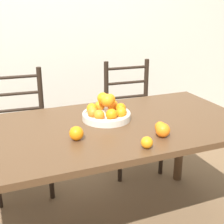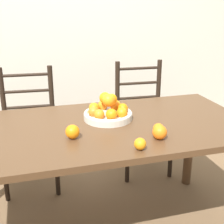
# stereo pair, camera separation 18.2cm
# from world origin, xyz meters

# --- Properties ---
(wall_back) EXTENTS (8.00, 0.06, 2.60)m
(wall_back) POSITION_xyz_m (0.00, 1.46, 1.30)
(wall_back) COLOR beige
(wall_back) RESTS_ON ground_plane
(dining_table) EXTENTS (1.84, 0.88, 0.74)m
(dining_table) POSITION_xyz_m (0.00, 0.00, 0.65)
(dining_table) COLOR #4C331E
(dining_table) RESTS_ON ground_plane
(fruit_bowl) EXTENTS (0.30, 0.30, 0.17)m
(fruit_bowl) POSITION_xyz_m (0.09, 0.09, 0.79)
(fruit_bowl) COLOR beige
(fruit_bowl) RESTS_ON dining_table
(orange_loose_0) EXTENTS (0.08, 0.08, 0.08)m
(orange_loose_0) POSITION_xyz_m (-0.16, -0.13, 0.78)
(orange_loose_0) COLOR orange
(orange_loose_0) RESTS_ON dining_table
(orange_loose_1) EXTENTS (0.06, 0.06, 0.06)m
(orange_loose_1) POSITION_xyz_m (0.13, -0.36, 0.77)
(orange_loose_1) COLOR orange
(orange_loose_1) RESTS_ON dining_table
(orange_loose_2) EXTENTS (0.06, 0.06, 0.06)m
(orange_loose_2) POSITION_xyz_m (0.29, -0.21, 0.77)
(orange_loose_2) COLOR orange
(orange_loose_2) RESTS_ON dining_table
(orange_loose_3) EXTENTS (0.08, 0.08, 0.08)m
(orange_loose_3) POSITION_xyz_m (0.27, -0.27, 0.78)
(orange_loose_3) COLOR orange
(orange_loose_3) RESTS_ON dining_table
(chair_left) EXTENTS (0.45, 0.43, 0.95)m
(chair_left) POSITION_xyz_m (-0.38, 0.72, 0.48)
(chair_left) COLOR black
(chair_left) RESTS_ON ground_plane
(chair_right) EXTENTS (0.44, 0.42, 0.95)m
(chair_right) POSITION_xyz_m (0.57, 0.72, 0.48)
(chair_right) COLOR black
(chair_right) RESTS_ON ground_plane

